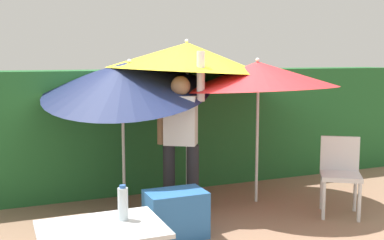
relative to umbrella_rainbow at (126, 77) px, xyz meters
name	(u,v)px	position (x,y,z in m)	size (l,w,h in m)	color
ground_plane	(202,221)	(0.62, -0.86, -1.57)	(24.00, 24.00, 0.00)	#937056
hedge_row	(156,128)	(0.62, 0.77, -0.75)	(8.00, 0.70, 1.64)	#23602D
umbrella_rainbow	(126,77)	(0.00, 0.00, 0.00)	(2.10, 2.04, 2.10)	silver
umbrella_orange	(187,57)	(0.85, 0.17, 0.24)	(2.09, 2.08, 2.05)	silver
umbrella_yellow	(258,76)	(1.53, -0.46, 0.01)	(1.95, 1.95, 1.83)	silver
person_vendor	(181,135)	(0.49, -0.54, -0.64)	(0.51, 0.38, 1.88)	black
chair_plastic	(340,171)	(2.20, -1.22, -1.06)	(0.61, 0.61, 0.89)	silver
cooler_box	(176,214)	(0.19, -1.18, -1.34)	(0.60, 0.40, 0.47)	#2D6BB7
folding_table	(102,240)	(-0.85, -2.58, -0.94)	(0.80, 0.60, 0.72)	#4C4C51
bottle_water	(123,203)	(-0.68, -2.51, -0.74)	(0.07, 0.07, 0.24)	silver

